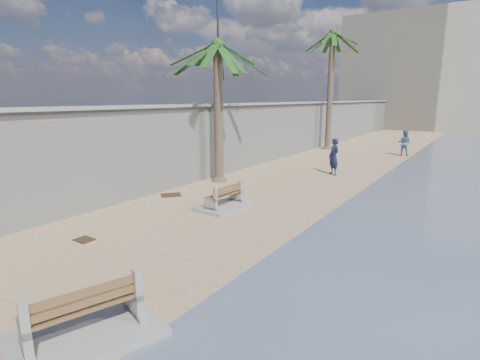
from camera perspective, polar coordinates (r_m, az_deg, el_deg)
The scene contains 13 objects.
ground_plane at distance 8.02m, azimuth -27.11°, elevation -18.02°, with size 140.00×140.00×0.00m, color tan.
seawall at distance 25.92m, azimuth 7.42°, elevation 7.58°, with size 0.45×70.00×3.50m, color gray.
wall_cap at distance 25.83m, azimuth 7.53°, elevation 11.56°, with size 0.80×70.00×0.12m, color gray.
end_building at distance 55.84m, azimuth 26.06°, elevation 14.38°, with size 18.00×12.00×14.00m, color #B7AA93.
bench_near at distance 6.94m, azimuth -22.72°, elevation -18.49°, with size 2.24×2.71×0.97m.
bench_far at distance 13.46m, azimuth -2.45°, elevation -2.77°, with size 1.45×2.04×0.82m.
palm_mid at distance 17.58m, azimuth -3.41°, elevation 19.66°, with size 5.00×5.00×7.08m.
palm_back at distance 29.96m, azimuth 13.99°, elevation 20.67°, with size 5.00×5.00×9.42m.
streetlight at distance 19.14m, azimuth -3.35°, elevation 20.68°, with size 0.28×0.28×5.12m.
person_a at distance 19.75m, azimuth 14.12°, elevation 3.87°, with size 0.78×0.53×2.16m, color #161D3C.
person_b at distance 28.03m, azimuth 23.75°, elevation 5.38°, with size 0.93×0.72×1.93m, color #485E94.
debris_c at distance 15.50m, azimuth -10.50°, elevation -2.26°, with size 0.80×0.64×0.03m, color #382616.
debris_d at distance 11.42m, azimuth -22.66°, elevation -8.39°, with size 0.52×0.41×0.03m, color #382616.
Camera 1 is at (6.28, -3.14, 3.88)m, focal length 28.00 mm.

